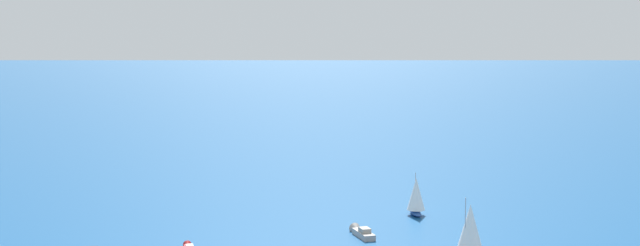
{
  "coord_description": "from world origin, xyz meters",
  "views": [
    {
      "loc": [
        -31.14,
        106.35,
        36.27
      ],
      "look_at": [
        -0.27,
        0.18,
        23.94
      ],
      "focal_mm": 47.07,
      "sensor_mm": 36.0,
      "label": 1
    }
  ],
  "objects": [
    {
      "name": "sailboat_mid_cluster",
      "position": [
        -17.81,
        -23.78,
        4.7
      ],
      "size": [
        7.21,
        7.24,
        10.3
      ],
      "color": "#B21E1E",
      "rests_on": "ground_plane"
    },
    {
      "name": "sailboat_far_port",
      "position": [
        -4.12,
        -54.13,
        3.81
      ],
      "size": [
        4.61,
        6.69,
        8.35
      ],
      "color": "#23478C",
      "rests_on": "ground_plane"
    },
    {
      "name": "motorboat_inshore",
      "position": [
        2.29,
        -34.96,
        0.63
      ],
      "size": [
        6.19,
        7.84,
        2.33
      ],
      "color": "#9E9993",
      "rests_on": "ground_plane"
    }
  ]
}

